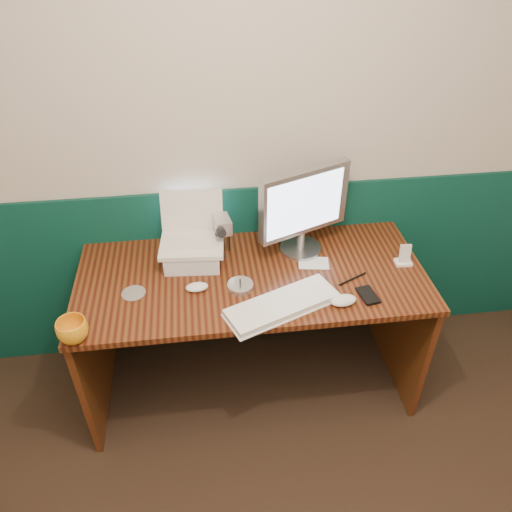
{
  "coord_description": "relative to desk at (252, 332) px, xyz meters",
  "views": [
    {
      "loc": [
        -0.29,
        -0.38,
        2.19
      ],
      "look_at": [
        -0.08,
        1.23,
        0.97
      ],
      "focal_mm": 35.0,
      "sensor_mm": 36.0,
      "label": 1
    }
  ],
  "objects": [
    {
      "name": "back_wall",
      "position": [
        0.08,
        0.37,
        0.88
      ],
      "size": [
        3.5,
        0.04,
        2.5
      ],
      "primitive_type": "cube",
      "color": "beige",
      "rests_on": "ground"
    },
    {
      "name": "wainscot",
      "position": [
        0.08,
        0.36,
        0.12
      ],
      "size": [
        3.48,
        0.02,
        1.0
      ],
      "primitive_type": "cube",
      "color": "#07332D",
      "rests_on": "ground"
    },
    {
      "name": "desk",
      "position": [
        0.0,
        0.0,
        0.0
      ],
      "size": [
        1.6,
        0.7,
        0.75
      ],
      "primitive_type": "cube",
      "color": "#360F09",
      "rests_on": "ground"
    },
    {
      "name": "laptop_riser",
      "position": [
        -0.26,
        0.13,
        0.42
      ],
      "size": [
        0.27,
        0.23,
        0.09
      ],
      "primitive_type": "cube",
      "rotation": [
        0.0,
        0.0,
        -0.08
      ],
      "color": "silver",
      "rests_on": "desk"
    },
    {
      "name": "laptop",
      "position": [
        -0.26,
        0.13,
        0.58
      ],
      "size": [
        0.31,
        0.25,
        0.24
      ],
      "primitive_type": null,
      "rotation": [
        0.0,
        0.0,
        -0.08
      ],
      "color": "white",
      "rests_on": "laptop_riser"
    },
    {
      "name": "monitor",
      "position": [
        0.26,
        0.16,
        0.6
      ],
      "size": [
        0.47,
        0.29,
        0.45
      ],
      "primitive_type": null,
      "rotation": [
        0.0,
        0.0,
        0.39
      ],
      "color": "#A0A1A5",
      "rests_on": "desk"
    },
    {
      "name": "keyboard",
      "position": [
        0.1,
        -0.24,
        0.39
      ],
      "size": [
        0.51,
        0.33,
        0.03
      ],
      "primitive_type": "cube",
      "rotation": [
        0.0,
        0.0,
        0.39
      ],
      "color": "white",
      "rests_on": "desk"
    },
    {
      "name": "mouse_right",
      "position": [
        0.36,
        -0.24,
        0.39
      ],
      "size": [
        0.12,
        0.08,
        0.04
      ],
      "primitive_type": "ellipsoid",
      "rotation": [
        0.0,
        0.0,
        0.14
      ],
      "color": "silver",
      "rests_on": "desk"
    },
    {
      "name": "mouse_left",
      "position": [
        -0.25,
        -0.07,
        0.39
      ],
      "size": [
        0.1,
        0.07,
        0.03
      ],
      "primitive_type": "ellipsoid",
      "rotation": [
        0.0,
        0.0,
        0.07
      ],
      "color": "white",
      "rests_on": "desk"
    },
    {
      "name": "mug",
      "position": [
        -0.74,
        -0.31,
        0.42
      ],
      "size": [
        0.14,
        0.14,
        0.1
      ],
      "primitive_type": "imported",
      "rotation": [
        0.0,
        0.0,
        -0.2
      ],
      "color": "orange",
      "rests_on": "desk"
    },
    {
      "name": "camcorder",
      "position": [
        -0.11,
        0.18,
        0.46
      ],
      "size": [
        0.1,
        0.13,
        0.18
      ],
      "primitive_type": null,
      "rotation": [
        0.0,
        0.0,
        0.16
      ],
      "color": "#B9B9BE",
      "rests_on": "desk"
    },
    {
      "name": "cd_spindle",
      "position": [
        -0.06,
        -0.09,
        0.39
      ],
      "size": [
        0.12,
        0.12,
        0.02
      ],
      "primitive_type": "cylinder",
      "color": "silver",
      "rests_on": "desk"
    },
    {
      "name": "cd_loose_a",
      "position": [
        -0.53,
        -0.06,
        0.38
      ],
      "size": [
        0.11,
        0.11,
        0.0
      ],
      "primitive_type": "cylinder",
      "color": "#B1BBC2",
      "rests_on": "desk"
    },
    {
      "name": "pen",
      "position": [
        0.45,
        -0.09,
        0.38
      ],
      "size": [
        0.14,
        0.08,
        0.01
      ],
      "primitive_type": "cylinder",
      "rotation": [
        0.0,
        1.57,
        0.45
      ],
      "color": "black",
      "rests_on": "desk"
    },
    {
      "name": "papers",
      "position": [
        0.3,
        0.05,
        0.38
      ],
      "size": [
        0.16,
        0.12,
        0.0
      ],
      "primitive_type": "cube",
      "rotation": [
        0.0,
        0.0,
        -0.17
      ],
      "color": "silver",
      "rests_on": "desk"
    },
    {
      "name": "dock",
      "position": [
        0.72,
        -0.01,
        0.38
      ],
      "size": [
        0.08,
        0.06,
        0.01
      ],
      "primitive_type": "cube",
      "rotation": [
        0.0,
        0.0,
        -0.06
      ],
      "color": "white",
      "rests_on": "desk"
    },
    {
      "name": "music_player",
      "position": [
        0.72,
        -0.01,
        0.43
      ],
      "size": [
        0.05,
        0.03,
        0.09
      ],
      "primitive_type": "cube",
      "rotation": [
        -0.17,
        0.0,
        -0.06
      ],
      "color": "silver",
      "rests_on": "dock"
    },
    {
      "name": "pda",
      "position": [
        0.48,
        -0.21,
        0.38
      ],
      "size": [
        0.08,
        0.12,
        0.01
      ],
      "primitive_type": "cube",
      "rotation": [
        0.0,
        0.0,
        0.16
      ],
      "color": "black",
      "rests_on": "desk"
    }
  ]
}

